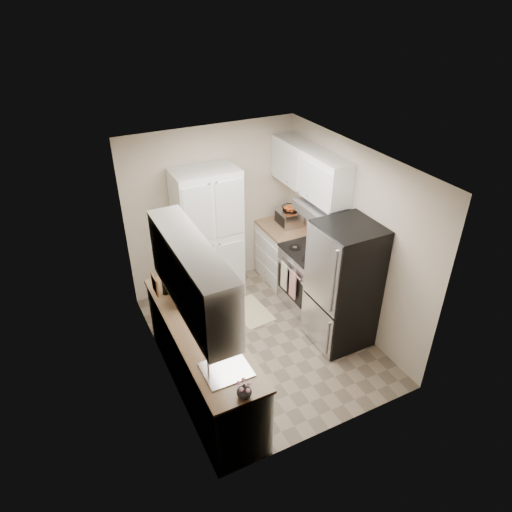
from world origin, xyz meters
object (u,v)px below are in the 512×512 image
at_px(pantry_cabinet, 208,236).
at_px(refrigerator, 343,285).
at_px(microwave, 187,288).
at_px(toaster_oven, 289,217).
at_px(electric_range, 310,277).
at_px(wine_bottle, 165,283).

height_order(pantry_cabinet, refrigerator, pantry_cabinet).
xyz_separation_m(microwave, toaster_oven, (2.02, 1.09, -0.01)).
bearing_deg(pantry_cabinet, electric_range, -38.22).
relative_size(refrigerator, microwave, 3.68).
distance_m(pantry_cabinet, wine_bottle, 1.36).
relative_size(wine_bottle, toaster_oven, 0.77).
bearing_deg(refrigerator, toaster_oven, 84.82).
bearing_deg(electric_range, microwave, -173.02).
xyz_separation_m(refrigerator, toaster_oven, (0.15, 1.65, 0.19)).
height_order(microwave, toaster_oven, microwave).
bearing_deg(microwave, refrigerator, -94.79).
height_order(pantry_cabinet, toaster_oven, pantry_cabinet).
xyz_separation_m(pantry_cabinet, microwave, (-0.73, -1.16, 0.05)).
distance_m(pantry_cabinet, refrigerator, 2.07).
relative_size(refrigerator, wine_bottle, 5.56).
distance_m(wine_bottle, toaster_oven, 2.41).
distance_m(refrigerator, microwave, 1.96).
distance_m(electric_range, wine_bottle, 2.20).
xyz_separation_m(pantry_cabinet, electric_range, (1.17, -0.93, -0.52)).
bearing_deg(wine_bottle, toaster_oven, 22.24).
bearing_deg(refrigerator, pantry_cabinet, 123.46).
bearing_deg(refrigerator, microwave, 163.08).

